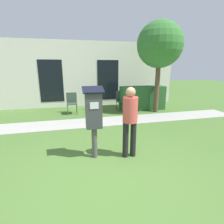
{
  "coord_description": "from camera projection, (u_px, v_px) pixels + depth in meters",
  "views": [
    {
      "loc": [
        -0.58,
        -2.84,
        2.0
      ],
      "look_at": [
        0.28,
        0.66,
        1.05
      ],
      "focal_mm": 28.0,
      "sensor_mm": 36.0,
      "label": 1
    }
  ],
  "objects": [
    {
      "name": "outdoor_chair_right",
      "position": [
        121.0,
        99.0,
        8.08
      ],
      "size": [
        0.44,
        0.44,
        0.9
      ],
      "rotation": [
        0.0,
        0.0,
        0.11
      ],
      "color": "#334738",
      "rests_on": "ground"
    },
    {
      "name": "outdoor_chair_left",
      "position": [
        72.0,
        101.0,
        7.52
      ],
      "size": [
        0.44,
        0.44,
        0.9
      ],
      "rotation": [
        0.0,
        0.0,
        -0.09
      ],
      "color": "#334738",
      "rests_on": "ground"
    },
    {
      "name": "ground_plane",
      "position": [
        106.0,
        175.0,
        3.31
      ],
      "size": [
        40.0,
        40.0,
        0.0
      ],
      "primitive_type": "plane",
      "color": "#476B2D"
    },
    {
      "name": "person_standing",
      "position": [
        130.0,
        117.0,
        3.78
      ],
      "size": [
        0.32,
        0.32,
        1.58
      ],
      "rotation": [
        0.0,
        0.0,
        0.53
      ],
      "color": "black",
      "rests_on": "ground"
    },
    {
      "name": "outdoor_chair_middle",
      "position": [
        96.0,
        99.0,
        8.05
      ],
      "size": [
        0.44,
        0.44,
        0.9
      ],
      "rotation": [
        0.0,
        0.0,
        0.04
      ],
      "color": "#334738",
      "rests_on": "ground"
    },
    {
      "name": "tree",
      "position": [
        160.0,
        45.0,
        7.21
      ],
      "size": [
        1.9,
        1.9,
        3.82
      ],
      "color": "brown",
      "rests_on": "ground"
    },
    {
      "name": "parking_meter",
      "position": [
        94.0,
        114.0,
        3.72
      ],
      "size": [
        0.44,
        0.31,
        1.59
      ],
      "color": "#4C4C4C",
      "rests_on": "ground"
    },
    {
      "name": "building_facade",
      "position": [
        80.0,
        74.0,
        8.76
      ],
      "size": [
        10.0,
        0.26,
        3.2
      ],
      "color": "silver",
      "rests_on": "ground"
    },
    {
      "name": "hedge_row",
      "position": [
        142.0,
        98.0,
        8.18
      ],
      "size": [
        2.1,
        0.6,
        1.1
      ],
      "color": "#285628",
      "rests_on": "ground"
    },
    {
      "name": "sidewalk",
      "position": [
        88.0,
        123.0,
        6.34
      ],
      "size": [
        12.0,
        1.1,
        0.02
      ],
      "color": "#A3A099",
      "rests_on": "ground"
    }
  ]
}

